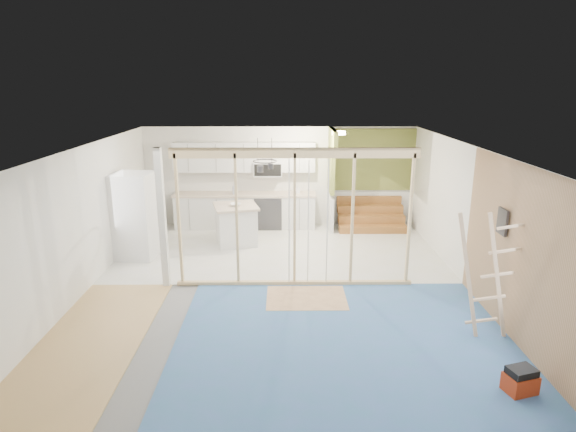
{
  "coord_description": "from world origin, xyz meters",
  "views": [
    {
      "loc": [
        0.11,
        -8.38,
        3.7
      ],
      "look_at": [
        0.19,
        0.6,
        1.19
      ],
      "focal_mm": 30.0,
      "sensor_mm": 36.0,
      "label": 1
    }
  ],
  "objects_px": {
    "island": "(236,225)",
    "ladder": "(486,276)",
    "toolbox": "(520,381)",
    "fridge": "(136,216)"
  },
  "relations": [
    {
      "from": "toolbox",
      "to": "ladder",
      "type": "height_order",
      "value": "ladder"
    },
    {
      "from": "fridge",
      "to": "ladder",
      "type": "relative_size",
      "value": 0.97
    },
    {
      "from": "island",
      "to": "ladder",
      "type": "bearing_deg",
      "value": -60.71
    },
    {
      "from": "fridge",
      "to": "toolbox",
      "type": "relative_size",
      "value": 4.38
    },
    {
      "from": "fridge",
      "to": "toolbox",
      "type": "bearing_deg",
      "value": -32.59
    },
    {
      "from": "island",
      "to": "toolbox",
      "type": "xyz_separation_m",
      "value": [
        4.01,
        -5.67,
        -0.31
      ]
    },
    {
      "from": "fridge",
      "to": "toolbox",
      "type": "height_order",
      "value": "fridge"
    },
    {
      "from": "toolbox",
      "to": "ladder",
      "type": "distance_m",
      "value": 1.58
    },
    {
      "from": "ladder",
      "to": "toolbox",
      "type": "bearing_deg",
      "value": -84.73
    },
    {
      "from": "fridge",
      "to": "ladder",
      "type": "bearing_deg",
      "value": -23.65
    }
  ]
}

